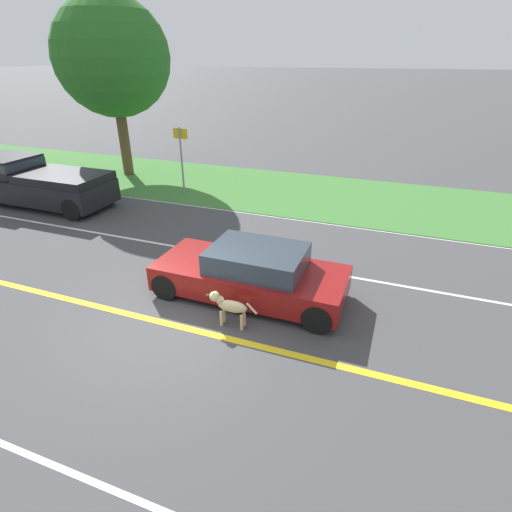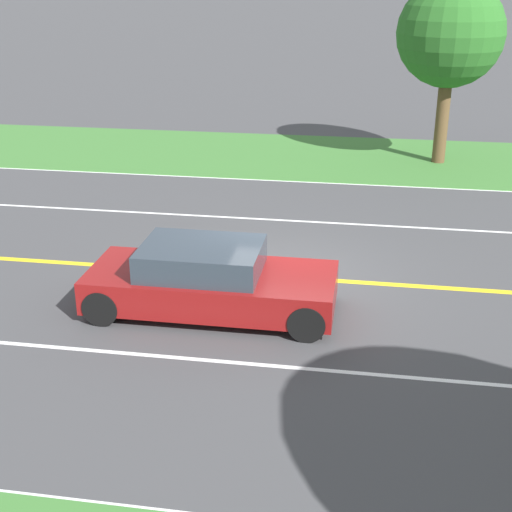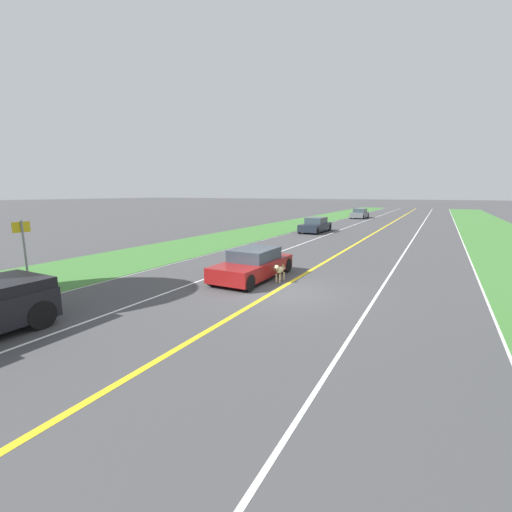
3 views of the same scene
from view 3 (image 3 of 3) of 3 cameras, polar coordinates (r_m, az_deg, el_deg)
ground_plane at (r=13.26m, az=3.59°, el=-5.68°), size 400.00×400.00×0.00m
centre_divider_line at (r=13.26m, az=3.59°, el=-5.66°), size 0.18×160.00×0.01m
lane_edge_line_right at (r=17.28m, az=-18.01°, el=-2.34°), size 0.14×160.00×0.01m
lane_edge_line_left at (r=12.28m, az=35.22°, el=-8.94°), size 0.14×160.00×0.01m
lane_dash_same_dir at (r=15.00m, az=-8.67°, el=-3.85°), size 0.10×160.00×0.01m
lane_dash_oncoming at (r=12.29m, az=18.72°, el=-7.52°), size 0.10×160.00×0.01m
grass_verge_right at (r=19.53m, az=-24.14°, el=-1.28°), size 6.00×160.00×0.03m
ego_car at (r=14.91m, az=-0.48°, el=-1.41°), size 1.90×4.53×1.30m
dog at (r=14.34m, az=3.91°, el=-2.39°), size 0.25×1.17×0.80m
car_trailing_near at (r=33.26m, az=9.88°, el=5.06°), size 1.86×4.76×1.39m
car_trailing_mid at (r=53.36m, az=16.90°, el=6.76°), size 1.93×4.61×1.41m
street_sign at (r=15.57m, az=-34.19°, el=1.25°), size 0.11×0.64×2.68m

